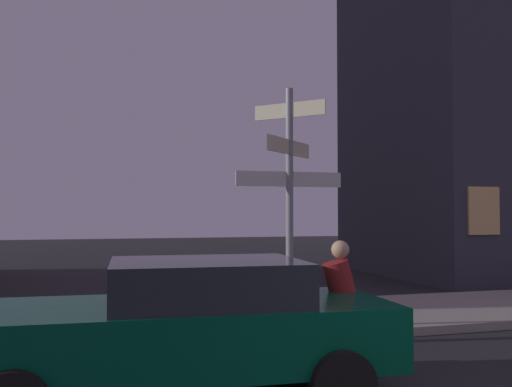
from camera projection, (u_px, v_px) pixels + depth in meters
sidewalk_kerb at (281, 319)px, 9.70m from camera, size 40.00×3.15×0.14m
signpost at (289, 185)px, 8.78m from camera, size 1.77×1.07×3.80m
car_far_trailing at (185, 325)px, 5.75m from camera, size 4.61×2.06×1.44m
cyclist at (337, 312)px, 6.64m from camera, size 1.82×0.34×1.61m
building_right_block at (496, 4)px, 18.20m from camera, size 8.38×6.93×17.77m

